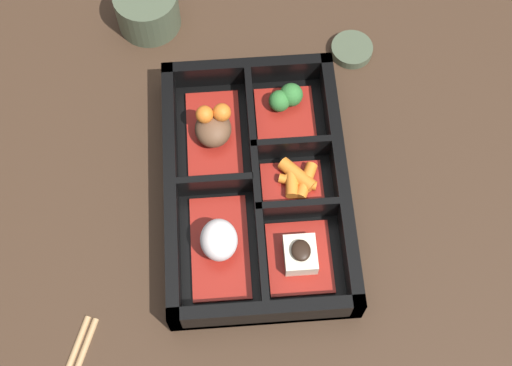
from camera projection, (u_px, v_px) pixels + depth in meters
The scene contains 10 objects.
ground_plane at pixel (256, 192), 0.84m from camera, with size 3.00×3.00×0.00m, color #382619.
bento_base at pixel (256, 190), 0.83m from camera, with size 0.32×0.21×0.01m.
bento_rim at pixel (257, 184), 0.81m from camera, with size 0.32×0.21×0.05m.
bowl_rice at pixel (219, 242), 0.78m from camera, with size 0.12×0.06×0.05m.
bowl_stew at pixel (213, 128), 0.84m from camera, with size 0.12×0.06×0.05m.
bowl_tofu at pixel (300, 256), 0.78m from camera, with size 0.08×0.07×0.03m.
bowl_carrots at pixel (296, 180), 0.82m from camera, with size 0.06×0.07×0.02m.
bowl_greens at pixel (286, 103), 0.86m from camera, with size 0.08×0.07×0.03m.
tea_cup at pixel (147, 8), 0.91m from camera, with size 0.08×0.08×0.05m.
sauce_dish at pixel (352, 49), 0.91m from camera, with size 0.05×0.05×0.01m.
Camera 1 is at (-0.34, 0.02, 0.76)m, focal length 50.00 mm.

